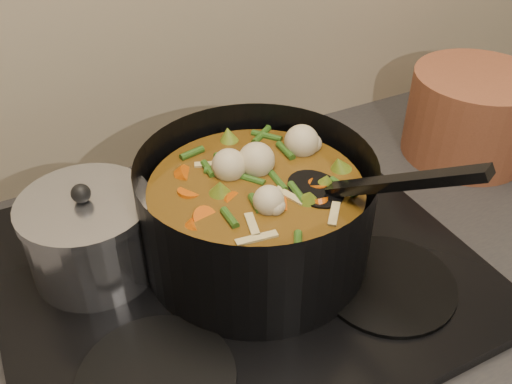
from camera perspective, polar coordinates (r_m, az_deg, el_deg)
name	(u,v)px	position (r m, az deg, el deg)	size (l,w,h in m)	color
stovetop	(236,267)	(0.80, -2.06, -7.48)	(0.62, 0.54, 0.03)	black
stockpot	(257,214)	(0.76, 0.05, -2.19)	(0.38, 0.41, 0.23)	black
saucepan	(91,235)	(0.78, -16.21, -4.19)	(0.17, 0.17, 0.14)	silver
terracotta_crock	(471,115)	(1.07, 20.68, 7.22)	(0.22, 0.22, 0.15)	brown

